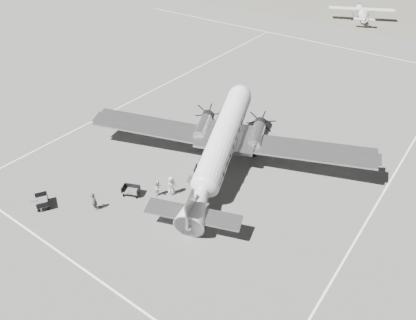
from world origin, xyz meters
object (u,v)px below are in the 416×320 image
(dc3_airliner, at_px, (221,146))
(light_plane_left, at_px, (361,14))
(ground_crew, at_px, (94,201))
(baggage_cart_far, at_px, (42,202))
(ramp_agent, at_px, (158,188))
(passenger, at_px, (171,185))
(baggage_cart_near, at_px, (131,191))

(dc3_airliner, distance_m, light_plane_left, 55.41)
(dc3_airliner, relative_size, ground_crew, 17.15)
(baggage_cart_far, xyz_separation_m, ramp_agent, (6.75, 6.70, 0.29))
(light_plane_left, relative_size, ground_crew, 7.56)
(passenger, bearing_deg, dc3_airliner, 1.85)
(ground_crew, bearing_deg, dc3_airliner, -112.97)
(light_plane_left, xyz_separation_m, baggage_cart_near, (1.81, -62.57, -0.82))
(light_plane_left, bearing_deg, baggage_cart_far, -117.66)
(dc3_airliner, xyz_separation_m, light_plane_left, (-5.89, 55.08, -1.35))
(baggage_cart_far, relative_size, ground_crew, 1.02)
(passenger, bearing_deg, baggage_cart_near, 145.26)
(ramp_agent, bearing_deg, dc3_airliner, -22.70)
(baggage_cart_far, bearing_deg, ground_crew, 62.87)
(ground_crew, height_order, ramp_agent, ground_crew)
(baggage_cart_far, bearing_deg, light_plane_left, 118.21)
(baggage_cart_near, bearing_deg, light_plane_left, 68.16)
(baggage_cart_near, bearing_deg, dc3_airliner, 37.90)
(baggage_cart_far, xyz_separation_m, ground_crew, (3.73, 2.34, 0.34))
(baggage_cart_near, relative_size, ground_crew, 0.94)
(dc3_airliner, height_order, light_plane_left, dc3_airliner)
(baggage_cart_near, relative_size, passenger, 0.86)
(dc3_airliner, xyz_separation_m, ramp_agent, (-2.17, -6.14, -1.85))
(baggage_cart_near, height_order, ground_crew, ground_crew)
(ramp_agent, bearing_deg, passenger, -47.09)
(light_plane_left, distance_m, baggage_cart_far, 67.98)
(baggage_cart_far, relative_size, ramp_agent, 1.08)
(ground_crew, bearing_deg, ramp_agent, -121.39)
(baggage_cart_far, height_order, ground_crew, ground_crew)
(passenger, bearing_deg, ground_crew, 160.24)
(ground_crew, xyz_separation_m, ramp_agent, (3.02, 4.36, -0.05))
(ground_crew, relative_size, ramp_agent, 1.06)
(ground_crew, bearing_deg, baggage_cart_near, -106.75)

